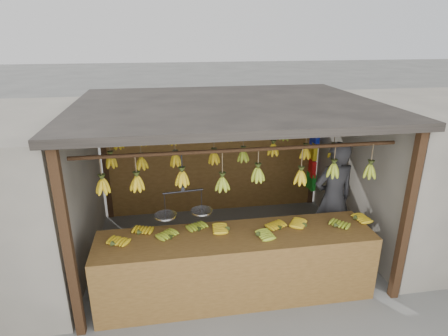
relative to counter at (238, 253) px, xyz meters
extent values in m
plane|color=#5B5B57|center=(0.07, 1.23, -0.71)|extent=(80.00, 80.00, 0.00)
cube|color=black|center=(-1.93, -0.27, 0.44)|extent=(0.10, 0.10, 2.30)
cube|color=black|center=(2.07, -0.27, 0.44)|extent=(0.10, 0.10, 2.30)
cube|color=black|center=(-1.93, 2.73, 0.44)|extent=(0.10, 0.10, 2.30)
cube|color=black|center=(2.07, 2.73, 0.44)|extent=(0.10, 0.10, 2.30)
cube|color=black|center=(0.07, 1.23, 1.64)|extent=(4.30, 3.30, 0.10)
cylinder|color=black|center=(0.07, 0.23, 1.29)|extent=(4.00, 0.05, 0.05)
cylinder|color=black|center=(0.07, 1.23, 1.29)|extent=(4.00, 0.05, 0.05)
cylinder|color=black|center=(0.07, 2.23, 1.29)|extent=(4.00, 0.05, 0.05)
cube|color=brown|center=(0.07, 2.73, 0.19)|extent=(4.00, 0.06, 1.80)
cube|color=slate|center=(3.67, 1.23, 0.44)|extent=(3.00, 3.00, 2.30)
cube|color=brown|center=(-0.01, 0.13, 0.15)|extent=(3.56, 0.79, 0.08)
cube|color=brown|center=(-0.01, -0.27, -0.26)|extent=(3.56, 0.04, 0.90)
cube|color=black|center=(-1.69, -0.22, -0.30)|extent=(0.07, 0.07, 0.82)
cube|color=black|center=(1.68, -0.22, -0.30)|extent=(0.07, 0.07, 0.82)
cube|color=black|center=(-1.69, 0.47, -0.30)|extent=(0.07, 0.07, 0.82)
cube|color=black|center=(1.68, 0.47, -0.30)|extent=(0.07, 0.07, 0.82)
ellipsoid|color=gold|center=(-1.51, 0.08, 0.22)|extent=(0.27, 0.30, 0.06)
ellipsoid|color=gold|center=(-1.21, 0.32, 0.22)|extent=(0.25, 0.29, 0.06)
ellipsoid|color=#92A523|center=(-0.82, 0.16, 0.22)|extent=(0.29, 0.30, 0.06)
ellipsoid|color=#92A523|center=(-0.45, 0.29, 0.22)|extent=(0.27, 0.29, 0.06)
ellipsoid|color=gold|center=(-0.10, 0.26, 0.22)|extent=(0.25, 0.20, 0.06)
ellipsoid|color=#92A523|center=(0.26, 0.00, 0.22)|extent=(0.27, 0.22, 0.06)
ellipsoid|color=gold|center=(0.59, 0.16, 0.22)|extent=(0.27, 0.29, 0.06)
ellipsoid|color=gold|center=(0.94, 0.19, 0.22)|extent=(0.30, 0.28, 0.06)
ellipsoid|color=#92A523|center=(1.34, 0.07, 0.22)|extent=(0.30, 0.29, 0.06)
ellipsoid|color=gold|center=(1.69, 0.22, 0.22)|extent=(0.26, 0.21, 0.06)
ellipsoid|color=gold|center=(-1.59, 0.26, 0.91)|extent=(0.16, 0.16, 0.28)
ellipsoid|color=gold|center=(-1.19, 0.26, 0.92)|extent=(0.16, 0.16, 0.28)
ellipsoid|color=gold|center=(-0.66, 0.24, 0.96)|extent=(0.16, 0.16, 0.28)
ellipsoid|color=#92A523|center=(-0.17, 0.23, 0.86)|extent=(0.16, 0.16, 0.28)
ellipsoid|color=#92A523|center=(0.28, 0.22, 0.96)|extent=(0.16, 0.16, 0.28)
ellipsoid|color=gold|center=(0.84, 0.22, 0.88)|extent=(0.16, 0.16, 0.28)
ellipsoid|color=#92A523|center=(1.29, 0.26, 0.94)|extent=(0.16, 0.16, 0.28)
ellipsoid|color=#92A523|center=(1.77, 0.20, 0.92)|extent=(0.16, 0.16, 0.28)
ellipsoid|color=gold|center=(-1.61, 1.25, 0.89)|extent=(0.16, 0.16, 0.28)
ellipsoid|color=gold|center=(-1.18, 1.18, 0.86)|extent=(0.16, 0.16, 0.28)
ellipsoid|color=gold|center=(-0.70, 1.18, 0.88)|extent=(0.16, 0.16, 0.28)
ellipsoid|color=gold|center=(-0.14, 1.18, 0.88)|extent=(0.16, 0.16, 0.28)
ellipsoid|color=#92A523|center=(0.31, 1.24, 0.87)|extent=(0.16, 0.16, 0.28)
ellipsoid|color=gold|center=(0.77, 1.24, 0.95)|extent=(0.16, 0.16, 0.28)
ellipsoid|color=gold|center=(1.29, 1.23, 0.87)|extent=(0.16, 0.16, 0.28)
ellipsoid|color=gold|center=(1.74, 1.22, 0.86)|extent=(0.16, 0.16, 0.28)
ellipsoid|color=gold|center=(-1.61, 2.20, 0.87)|extent=(0.16, 0.16, 0.28)
ellipsoid|color=gold|center=(-1.18, 2.21, 0.92)|extent=(0.16, 0.16, 0.28)
ellipsoid|color=gold|center=(-0.69, 2.20, 0.90)|extent=(0.16, 0.16, 0.28)
ellipsoid|color=gold|center=(-0.15, 2.25, 0.96)|extent=(0.16, 0.16, 0.28)
ellipsoid|color=gold|center=(0.27, 2.25, 0.91)|extent=(0.16, 0.16, 0.28)
ellipsoid|color=#92A523|center=(0.78, 2.18, 0.96)|extent=(0.16, 0.16, 0.28)
ellipsoid|color=#92A523|center=(1.28, 2.21, 0.89)|extent=(0.16, 0.16, 0.28)
ellipsoid|color=gold|center=(1.80, 2.18, 0.93)|extent=(0.16, 0.16, 0.28)
cylinder|color=black|center=(-0.65, 0.23, 1.04)|extent=(0.02, 0.02, 0.49)
cylinder|color=black|center=(-0.65, 0.23, 0.79)|extent=(0.50, 0.08, 0.02)
cylinder|color=silver|center=(-0.88, 0.20, 0.49)|extent=(0.27, 0.27, 0.02)
cylinder|color=silver|center=(-0.43, 0.25, 0.49)|extent=(0.27, 0.27, 0.02)
imported|color=#262628|center=(1.67, 0.91, 0.21)|extent=(0.73, 0.54, 1.84)
cube|color=#1426BF|center=(2.01, 2.58, 0.73)|extent=(0.08, 0.26, 0.34)
cube|color=yellow|center=(2.01, 2.58, 0.45)|extent=(0.08, 0.26, 0.34)
cube|color=red|center=(2.01, 2.58, 0.09)|extent=(0.08, 0.26, 0.34)
cube|color=#199926|center=(2.01, 2.58, -0.18)|extent=(0.08, 0.26, 0.34)
camera|label=1|loc=(-0.84, -3.99, 2.63)|focal=30.00mm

